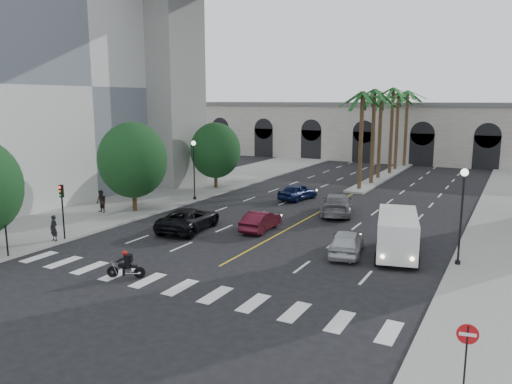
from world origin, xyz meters
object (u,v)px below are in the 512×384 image
Objects in this scene: motorcycle_rider at (127,266)px; cargo_van at (397,233)px; car_d at (337,204)px; pedestrian_a at (54,228)px; car_b at (261,221)px; traffic_signal_far at (62,203)px; lamp_post_left_far at (194,165)px; lamp_post_right at (462,209)px; car_e at (298,192)px; do_not_enter_sign at (467,347)px; pedestrian_b at (101,202)px; traffic_signal_near at (4,215)px; car_a at (347,242)px; car_c at (189,219)px.

motorcycle_rider is 15.03m from cargo_van.
pedestrian_a is at bearing 34.06° from car_d.
motorcycle_rider is at bearing 78.57° from car_b.
traffic_signal_far is 0.88× the size of car_b.
lamp_post_left_far reaches higher than cargo_van.
car_e is (-14.90, 12.77, -2.48)m from lamp_post_right.
lamp_post_right is 23.62m from traffic_signal_far.
cargo_van is 2.39× the size of do_not_enter_sign.
lamp_post_left_far is 24.16m from lamp_post_right.
car_b is 2.34× the size of pedestrian_b.
traffic_signal_near and traffic_signal_far have the same top height.
car_d is at bearing 50.27° from traffic_signal_far.
car_a is at bearing -171.13° from cargo_van.
car_b is at bearing 172.31° from lamp_post_right.
lamp_post_left_far is 11.98m from car_b.
car_a is (-5.98, -0.76, -2.48)m from lamp_post_right.
car_c reaches higher than motorcycle_rider.
traffic_signal_far reaches higher than pedestrian_a.
traffic_signal_near is 0.60× the size of cargo_van.
pedestrian_b is (-11.59, 9.84, 0.39)m from motorcycle_rider.
car_d is at bearing -115.92° from car_b.
lamp_post_right is 1.47× the size of traffic_signal_near.
lamp_post_left_far is at bearing 145.32° from cargo_van.
car_b is (9.80, 8.24, -1.83)m from traffic_signal_far.
car_a is (16.72, 5.74, -1.77)m from traffic_signal_far.
car_a is 2.67× the size of pedestrian_a.
traffic_signal_near is 22.19m from cargo_van.
traffic_signal_near reaches higher than car_b.
pedestrian_a reaches higher than motorcycle_rider.
lamp_post_right reaches higher than motorcycle_rider.
lamp_post_left_far is at bearing -38.77° from car_a.
lamp_post_right is at bearing 169.13° from car_b.
motorcycle_rider is at bearing -13.75° from pedestrian_a.
pedestrian_a is at bearing -57.41° from pedestrian_b.
traffic_signal_near is at bearing -163.93° from cargo_van.
car_b is at bearing 51.32° from traffic_signal_near.
car_c reaches higher than car_a.
lamp_post_left_far is 15.28m from pedestrian_a.
pedestrian_b is (-22.81, -0.14, -0.32)m from cargo_van.
car_e is at bearing 71.47° from traffic_signal_near.
do_not_enter_sign is (14.50, -14.89, 1.16)m from car_b.
lamp_post_right is 1.23× the size of car_e.
lamp_post_right is 13.26m from car_b.
lamp_post_left_far reaches higher than pedestrian_a.
pedestrian_b is at bearing 117.48° from pedestrian_a.
car_d is at bearing 52.74° from motorcycle_rider.
car_d reaches higher than car_a.
traffic_signal_near reaches higher than car_e.
do_not_enter_sign is at bearing -83.06° from lamp_post_right.
cargo_van is 3.42× the size of pedestrian_b.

